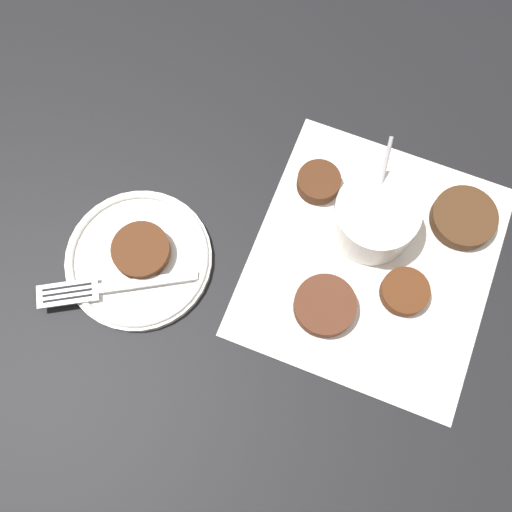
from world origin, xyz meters
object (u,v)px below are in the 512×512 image
(fritter_on_plate, at_px, (141,250))
(fork, at_px, (100,289))
(serving_plate, at_px, (139,259))
(sauce_bowl, at_px, (374,219))

(fritter_on_plate, xyz_separation_m, fork, (-0.06, 0.02, -0.01))
(serving_plate, bearing_deg, fork, 161.52)
(sauce_bowl, relative_size, fritter_on_plate, 1.71)
(sauce_bowl, distance_m, fritter_on_plate, 0.29)
(sauce_bowl, height_order, serving_plate, sauce_bowl)
(sauce_bowl, height_order, fritter_on_plate, sauce_bowl)
(sauce_bowl, relative_size, serving_plate, 0.67)
(fork, bearing_deg, serving_plate, -18.48)
(serving_plate, distance_m, fritter_on_plate, 0.02)
(sauce_bowl, distance_m, fork, 0.35)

